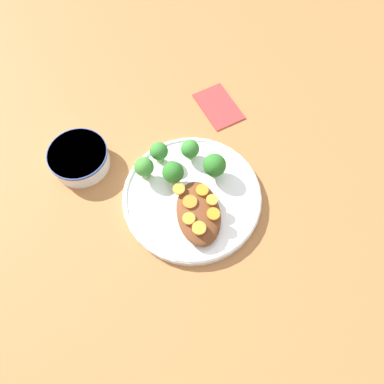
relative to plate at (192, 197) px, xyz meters
The scene contains 17 objects.
ground_plane 0.01m from the plate, ahead, with size 4.00×4.00×0.00m, color #9E6638.
plate is the anchor object (origin of this frame).
dip_bowl 0.25m from the plate, 61.63° to the left, with size 0.12×0.12×0.04m.
stew_mound 0.05m from the plate, behind, with size 0.13×0.08×0.03m, color brown.
broccoli_floret_0 0.11m from the plate, 56.09° to the left, with size 0.04×0.04×0.06m.
broccoli_floret_1 0.10m from the plate, ahead, with size 0.04×0.04×0.05m.
broccoli_floret_2 0.06m from the plate, 41.02° to the left, with size 0.04×0.04×0.06m.
broccoli_floret_3 0.11m from the plate, 30.55° to the left, with size 0.04×0.04×0.05m.
broccoli_floret_4 0.08m from the plate, 51.23° to the right, with size 0.05×0.05×0.06m.
carrot_slice_0 0.08m from the plate, 166.17° to the left, with size 0.02×0.02×0.00m, color orange.
carrot_slice_1 0.05m from the plate, 97.33° to the left, with size 0.02×0.02×0.00m, color orange.
carrot_slice_2 0.06m from the plate, 134.54° to the right, with size 0.02×0.02×0.01m, color orange.
carrot_slice_3 0.05m from the plate, 164.11° to the left, with size 0.03×0.03×0.00m, color orange.
carrot_slice_4 0.05m from the plate, 116.72° to the right, with size 0.02×0.02×0.00m, color orange.
carrot_slice_5 0.08m from the plate, 153.24° to the right, with size 0.02×0.02×0.01m, color orange.
carrot_slice_6 0.09m from the plate, behind, with size 0.03×0.03×0.01m, color orange.
napkin 0.24m from the plate, 23.15° to the right, with size 0.13×0.11×0.01m.
Camera 1 is at (-0.32, 0.05, 0.68)m, focal length 35.00 mm.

